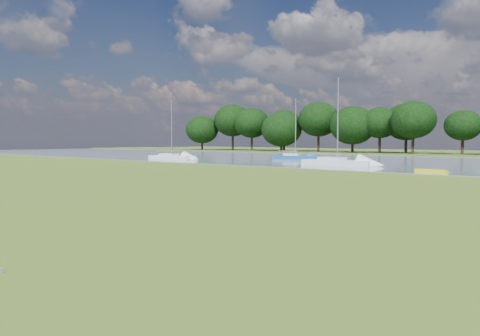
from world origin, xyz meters
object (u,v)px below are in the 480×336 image
Objects in this scene: sailboat_1 at (295,156)px; sailboat_2 at (171,156)px; kayak at (431,171)px; sailboat_0 at (337,160)px.

sailboat_1 is 17.29m from sailboat_2.
sailboat_1 reaches higher than kayak.
kayak is 12.65m from sailboat_0.
kayak is at bearing -25.05° from sailboat_0.
sailboat_2 reaches higher than kayak.
sailboat_0 is at bearing -54.16° from sailboat_1.
sailboat_2 is at bearing -176.02° from kayak.
sailboat_2 is (-24.92, -1.53, -0.04)m from sailboat_0.
sailboat_0 is 14.39m from sailboat_1.
sailboat_1 is 1.01× the size of sailboat_2.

